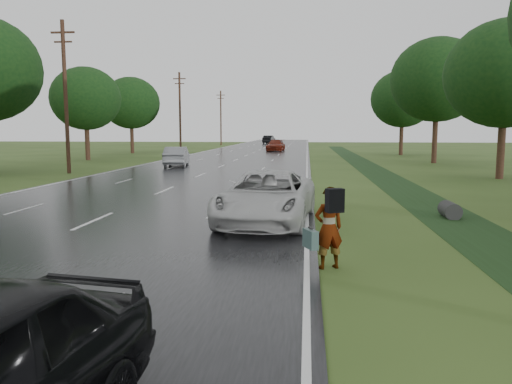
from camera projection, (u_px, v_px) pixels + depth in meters
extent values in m
cube|color=black|center=(243.00, 157.00, 52.37)|extent=(14.00, 180.00, 0.04)
cube|color=silver|center=(307.00, 157.00, 51.69)|extent=(0.12, 180.00, 0.01)
cube|color=silver|center=(180.00, 157.00, 53.05)|extent=(0.12, 180.00, 0.01)
cube|color=silver|center=(243.00, 157.00, 52.37)|extent=(0.12, 180.00, 0.01)
cube|color=black|center=(397.00, 185.00, 26.54)|extent=(2.20, 120.00, 0.01)
cylinder|color=#2D2D2D|center=(450.00, 210.00, 16.64)|extent=(0.56, 1.00, 0.56)
cylinder|color=#372016|center=(66.00, 98.00, 32.94)|extent=(0.26, 0.26, 10.00)
cube|color=#372016|center=(63.00, 32.00, 32.41)|extent=(1.60, 0.12, 0.12)
cube|color=#372016|center=(63.00, 42.00, 32.49)|extent=(1.20, 0.10, 0.10)
cylinder|color=#372016|center=(180.00, 113.00, 62.55)|extent=(0.26, 0.26, 10.00)
cube|color=#372016|center=(179.00, 79.00, 62.02)|extent=(1.60, 0.12, 0.12)
cube|color=#372016|center=(179.00, 84.00, 62.10)|extent=(1.20, 0.10, 0.10)
cylinder|color=#372016|center=(221.00, 118.00, 92.16)|extent=(0.26, 0.26, 10.00)
cube|color=#372016|center=(221.00, 95.00, 91.64)|extent=(1.60, 0.12, 0.12)
cube|color=#372016|center=(221.00, 98.00, 91.71)|extent=(1.20, 0.10, 0.10)
cylinder|color=#372016|center=(501.00, 149.00, 29.59)|extent=(0.44, 0.44, 3.52)
ellipsoid|color=black|center=(506.00, 74.00, 29.05)|extent=(7.00, 7.00, 6.30)
cylinder|color=#372016|center=(435.00, 139.00, 43.41)|extent=(0.44, 0.44, 4.16)
ellipsoid|color=black|center=(437.00, 80.00, 42.78)|extent=(8.00, 8.00, 7.20)
cylinder|color=#372016|center=(401.00, 139.00, 57.29)|extent=(0.44, 0.44, 3.68)
ellipsoid|color=black|center=(403.00, 99.00, 56.73)|extent=(7.20, 7.20, 6.48)
cylinder|color=#372016|center=(87.00, 143.00, 47.67)|extent=(0.44, 0.44, 3.36)
ellipsoid|color=black|center=(86.00, 98.00, 47.15)|extent=(6.60, 6.60, 5.94)
cylinder|color=#372016|center=(132.00, 139.00, 61.54)|extent=(0.44, 0.44, 3.52)
ellipsoid|color=black|center=(131.00, 103.00, 60.99)|extent=(7.00, 7.00, 6.30)
imported|color=#A5998C|center=(329.00, 228.00, 10.48)|extent=(0.75, 0.63, 1.75)
cube|color=black|center=(335.00, 200.00, 10.16)|extent=(0.40, 0.33, 0.49)
cube|color=#3A5552|center=(310.00, 239.00, 10.49)|extent=(0.34, 0.51, 0.40)
cube|color=black|center=(311.00, 228.00, 10.46)|extent=(0.11, 0.17, 0.03)
imported|color=#B9B9B9|center=(267.00, 197.00, 15.50)|extent=(3.12, 5.96, 1.60)
imported|color=gray|center=(177.00, 156.00, 39.44)|extent=(2.25, 4.82, 1.53)
imported|color=#66180B|center=(276.00, 145.00, 66.78)|extent=(2.47, 5.43, 1.54)
imported|color=black|center=(269.00, 140.00, 101.54)|extent=(2.41, 5.25, 1.67)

